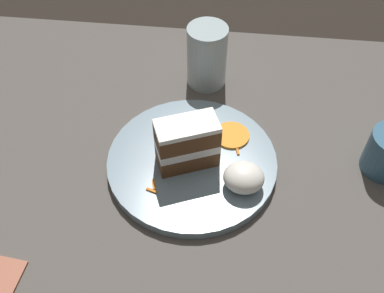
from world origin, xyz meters
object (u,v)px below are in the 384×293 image
Objects in this scene: cream_dollop at (244,178)px; orange_garnish at (232,135)px; drinking_glass at (207,60)px; plate at (192,162)px; cake_slice at (187,143)px.

cream_dollop is 0.11m from orange_garnish.
cream_dollop is 0.52× the size of drinking_glass.
plate is at bearing -91.03° from drinking_glass.
drinking_glass reaches higher than cake_slice.
drinking_glass is (-0.08, 0.27, 0.02)m from cream_dollop.
cake_slice is 0.23m from drinking_glass.
cake_slice is 1.77× the size of orange_garnish.
drinking_glass reaches higher than cream_dollop.
cake_slice is 0.11m from cream_dollop.
cream_dollop reaches higher than plate.
cake_slice reaches higher than cream_dollop.
plate is 2.30× the size of drinking_glass.
plate is 0.23m from drinking_glass.
cake_slice is at bearing -92.86° from drinking_glass.
orange_garnish is (0.07, 0.07, -0.04)m from cake_slice.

